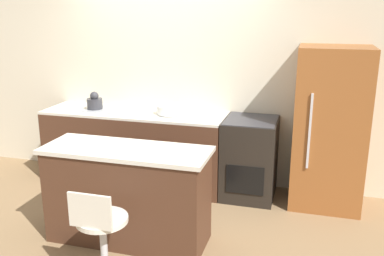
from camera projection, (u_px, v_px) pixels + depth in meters
The scene contains 9 objects.
ground_plane at pixel (151, 196), 5.09m from camera, with size 14.00×14.00×0.00m, color #8E704C.
wall_back at pixel (169, 78), 5.39m from camera, with size 8.00×0.06×2.60m.
back_counter at pixel (135, 148), 5.38m from camera, with size 2.27×0.66×0.94m.
kitchen_island at pixel (128, 194), 4.03m from camera, with size 1.56×0.58×0.93m.
oven_range at pixel (250, 158), 5.00m from camera, with size 0.60×0.67×0.94m.
refrigerator at pixel (330, 129), 4.66m from camera, with size 0.76×0.66×1.78m.
stool_chair at pixel (101, 236), 3.44m from camera, with size 0.42×0.42×0.83m.
kettle at pixel (95, 102), 5.35m from camera, with size 0.19×0.19×0.22m.
mixing_bowl at pixel (169, 110), 5.10m from camera, with size 0.29×0.29×0.10m.
Camera 1 is at (1.74, -4.36, 2.18)m, focal length 40.00 mm.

